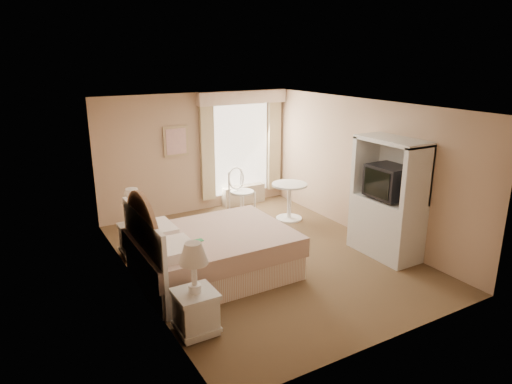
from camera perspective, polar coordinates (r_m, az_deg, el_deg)
room at (r=7.29m, az=1.00°, el=0.98°), size 4.21×5.51×2.51m
window at (r=10.02m, az=-1.70°, el=5.91°), size 2.05×0.22×2.51m
framed_art at (r=9.42m, az=-9.98°, el=6.26°), size 0.52×0.04×0.62m
bed at (r=6.95m, az=-6.17°, el=-7.57°), size 2.29×1.80×1.59m
nightstand_near at (r=5.61m, az=-7.59°, el=-13.33°), size 0.48×0.48×1.16m
nightstand_far at (r=7.82m, az=-14.92°, el=-4.77°), size 0.48×0.48×1.16m
round_table at (r=9.24m, az=4.19°, el=-0.44°), size 0.71×0.71×0.75m
cafe_chair at (r=9.44m, az=-2.07°, el=0.53°), size 0.63×0.63×1.02m
armoire at (r=7.81m, az=16.12°, el=-1.91°), size 0.59×1.19×1.98m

